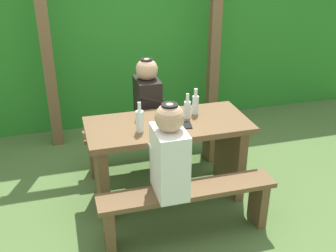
% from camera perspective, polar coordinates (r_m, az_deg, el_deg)
% --- Properties ---
extents(ground_plane, '(12.00, 12.00, 0.00)m').
position_cam_1_polar(ground_plane, '(3.79, 0.00, -9.83)').
color(ground_plane, '#4E6B37').
extents(hedge_backdrop, '(6.40, 0.67, 2.04)m').
position_cam_1_polar(hedge_backdrop, '(5.22, -6.19, 12.32)').
color(hedge_backdrop, '#297E26').
rests_on(hedge_backdrop, ground_plane).
extents(pergola_post_left, '(0.12, 0.12, 1.99)m').
position_cam_1_polar(pergola_post_left, '(4.51, -16.76, 9.00)').
color(pergola_post_left, brown).
rests_on(pergola_post_left, ground_plane).
extents(pergola_post_right, '(0.12, 0.12, 1.99)m').
position_cam_1_polar(pergola_post_right, '(4.85, 6.59, 11.01)').
color(pergola_post_right, brown).
rests_on(pergola_post_right, ground_plane).
extents(picnic_table, '(1.40, 0.64, 0.75)m').
position_cam_1_polar(picnic_table, '(3.52, 0.00, -3.06)').
color(picnic_table, brown).
rests_on(picnic_table, ground_plane).
extents(bench_near, '(1.40, 0.24, 0.44)m').
position_cam_1_polar(bench_near, '(3.17, 2.81, -10.79)').
color(bench_near, brown).
rests_on(bench_near, ground_plane).
extents(bench_far, '(1.40, 0.24, 0.44)m').
position_cam_1_polar(bench_far, '(4.10, -2.14, -1.79)').
color(bench_far, brown).
rests_on(bench_far, ground_plane).
extents(person_white_shirt, '(0.25, 0.35, 0.72)m').
position_cam_1_polar(person_white_shirt, '(2.89, 0.21, -3.90)').
color(person_white_shirt, white).
rests_on(person_white_shirt, bench_near).
extents(person_black_coat, '(0.25, 0.35, 0.72)m').
position_cam_1_polar(person_black_coat, '(3.90, -2.94, 4.08)').
color(person_black_coat, black).
rests_on(person_black_coat, bench_far).
extents(drinking_glass, '(0.07, 0.07, 0.08)m').
position_cam_1_polar(drinking_glass, '(3.44, -4.07, 1.36)').
color(drinking_glass, silver).
rests_on(drinking_glass, picnic_table).
extents(bottle_left, '(0.06, 0.06, 0.25)m').
position_cam_1_polar(bottle_left, '(3.23, -4.05, 0.83)').
color(bottle_left, silver).
rests_on(bottle_left, picnic_table).
extents(bottle_right, '(0.06, 0.06, 0.23)m').
position_cam_1_polar(bottle_right, '(3.48, 2.78, 2.50)').
color(bottle_right, silver).
rests_on(bottle_right, picnic_table).
extents(bottle_center, '(0.06, 0.06, 0.24)m').
position_cam_1_polar(bottle_center, '(3.56, 3.93, 3.19)').
color(bottle_center, silver).
rests_on(bottle_center, picnic_table).
extents(cell_phone, '(0.09, 0.15, 0.01)m').
position_cam_1_polar(cell_phone, '(3.37, 2.73, 0.16)').
color(cell_phone, black).
rests_on(cell_phone, picnic_table).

